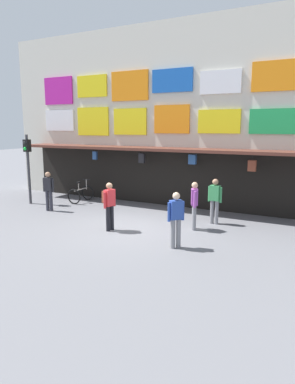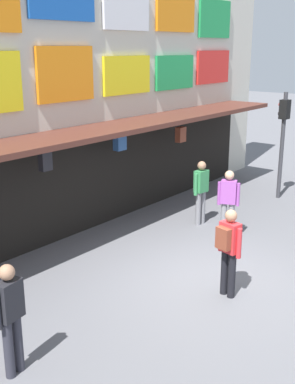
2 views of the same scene
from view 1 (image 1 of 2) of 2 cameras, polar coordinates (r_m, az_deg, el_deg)
The scene contains 9 objects.
ground_plane at distance 12.38m, azimuth -3.55°, elevation -5.90°, with size 80.00×80.00×0.00m, color slate.
shopfront at distance 15.96m, azimuth 4.91°, elevation 12.20°, with size 18.00×2.60×8.00m.
traffic_light_near at distance 16.78m, azimuth -19.21°, elevation 5.34°, with size 0.28×0.33×3.20m.
bicycle_parked at distance 16.77m, azimuth -10.94°, elevation -0.29°, with size 0.77×1.19×1.05m.
pedestrian_in_purple at distance 12.86m, azimuth 11.07°, elevation -1.09°, with size 0.53×0.26×1.68m.
pedestrian_in_yellow at distance 11.87m, azimuth -6.37°, elevation -1.77°, with size 0.41×0.52×1.68m.
pedestrian_in_red at distance 12.03m, azimuth 7.76°, elevation -1.81°, with size 0.34×0.50×1.68m.
pedestrian_in_black at distance 15.18m, azimuth -16.05°, elevation 0.47°, with size 0.52×0.27×1.68m.
pedestrian_in_white at distance 10.13m, azimuth 4.72°, elevation -4.12°, with size 0.40×0.42×1.68m.
Camera 1 is at (6.13, -10.17, 3.53)m, focal length 32.23 mm.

